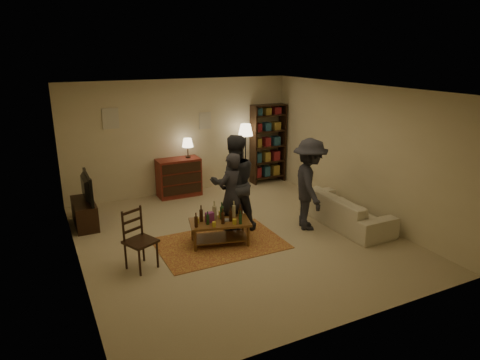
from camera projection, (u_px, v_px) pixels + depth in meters
floor at (237, 237)px, 7.96m from camera, size 6.00×6.00×0.00m
room_shell at (154, 119)px, 9.71m from camera, size 6.00×6.00×6.00m
rug at (220, 243)px, 7.68m from camera, size 2.20×1.50×0.01m
coffee_table at (220, 223)px, 7.57m from camera, size 1.16×0.81×0.77m
dining_chair at (138, 237)px, 6.70m from camera, size 0.57×0.57×0.99m
tv_stand at (84, 207)px, 8.36m from camera, size 0.40×1.00×1.06m
dresser at (179, 176)px, 10.07m from camera, size 1.00×0.50×1.36m
bookshelf at (268, 143)px, 10.99m from camera, size 0.90×0.34×2.02m
floor_lamp at (245, 134)px, 10.49m from camera, size 0.36×0.36×1.60m
sofa at (345, 209)px, 8.46m from camera, size 0.81×2.08×0.61m
person_left at (232, 195)px, 7.85m from camera, size 0.66×0.53×1.57m
person_right at (234, 183)px, 8.05m from camera, size 1.04×0.89×1.85m
person_by_sofa at (309, 184)px, 8.11m from camera, size 1.03×1.30×1.77m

